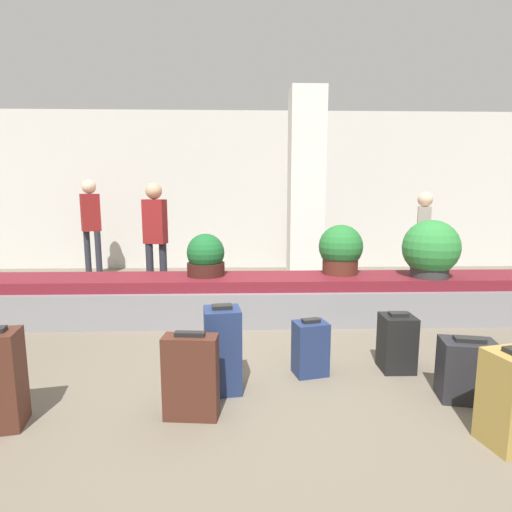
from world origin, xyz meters
TOP-DOWN VIEW (x-y plane):
  - ground_plane at (0.00, 0.00)m, footprint 18.00×18.00m
  - back_wall at (0.00, 5.14)m, footprint 18.00×0.06m
  - carousel at (0.00, 1.59)m, footprint 7.78×0.85m
  - pillar at (0.87, 3.39)m, footprint 0.55×0.55m
  - suitcase_1 at (0.42, 0.02)m, footprint 0.32×0.27m
  - suitcase_3 at (-0.32, -0.25)m, footprint 0.31×0.30m
  - suitcase_4 at (-0.52, -0.62)m, footprint 0.38×0.20m
  - suitcase_5 at (1.52, -0.44)m, footprint 0.43×0.33m
  - suitcase_6 at (1.19, 0.09)m, footprint 0.28×0.27m
  - potted_plant_0 at (1.07, 1.72)m, footprint 0.55×0.55m
  - potted_plant_1 at (2.10, 1.47)m, footprint 0.67×0.67m
  - potted_plant_2 at (-0.62, 1.65)m, footprint 0.46×0.46m
  - traveler_0 at (2.57, 2.73)m, footprint 0.31×0.36m
  - traveler_1 at (-1.45, 2.69)m, footprint 0.35×0.25m
  - traveler_2 at (-2.97, 4.24)m, footprint 0.37×0.32m

SIDE VIEW (x-z plane):
  - ground_plane at x=0.00m, z-range 0.00..0.00m
  - suitcase_5 at x=1.52m, z-range -0.01..0.48m
  - suitcase_1 at x=0.42m, z-range -0.01..0.48m
  - suitcase_6 at x=1.19m, z-range -0.01..0.51m
  - carousel at x=0.00m, z-range -0.01..0.53m
  - suitcase_4 at x=-0.52m, z-range -0.01..0.61m
  - suitcase_3 at x=-0.32m, z-range -0.01..0.69m
  - potted_plant_2 at x=-0.62m, z-range 0.52..1.04m
  - potted_plant_0 at x=1.07m, z-range 0.53..1.15m
  - potted_plant_1 at x=2.10m, z-range 0.53..1.22m
  - traveler_0 at x=2.57m, z-range 0.14..1.71m
  - traveler_1 at x=-1.45m, z-range 0.17..1.87m
  - traveler_2 at x=-2.97m, z-range 0.19..1.99m
  - back_wall at x=0.00m, z-range 0.00..3.20m
  - pillar at x=0.87m, z-range 0.00..3.20m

